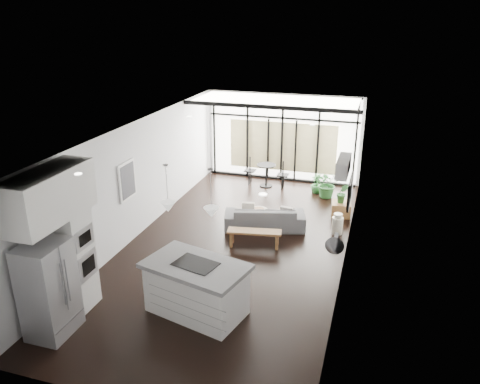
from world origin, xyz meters
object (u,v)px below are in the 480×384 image
Objects in this scene: console_bench at (254,238)px; pouf at (259,216)px; fridge at (49,290)px; island at (197,288)px; milk_can at (337,224)px; tv at (350,191)px; sofa at (265,214)px.

pouf is (-0.24, 1.32, -0.01)m from console_bench.
island is at bearing 30.41° from fridge.
milk_can is 1.12m from tv.
pouf is 2.58m from tv.
milk_can is (4.24, 5.30, -0.58)m from fridge.
island is at bearing -91.05° from pouf.
tv is (2.05, 0.90, 1.10)m from console_bench.
tv is at bearing -10.31° from pouf.
console_bench is at bearing -156.21° from tv.
sofa is 4.33× the size of pouf.
pouf is (-0.23, 0.27, -0.21)m from sofa.
pouf is 2.04m from milk_can.
pouf is (0.08, 4.11, -0.31)m from island.
fridge is at bearing -112.39° from pouf.
sofa is 3.77× the size of milk_can.
milk_can is at bearing 51.33° from fridge.
fridge is at bearing 49.10° from sofa.
milk_can reaches higher than console_bench.
milk_can is at bearing 24.79° from console_bench.
milk_can reaches higher than pouf.
island is 4.57m from milk_can.
sofa reaches higher than pouf.
fridge is 3.61× the size of pouf.
tv reaches higher than console_bench.
fridge is 1.34× the size of console_bench.
tv reaches higher than sofa.
fridge is (-2.14, -1.25, 0.35)m from island.
island is 4.13m from pouf.
console_bench is 2.49m from tv.
sofa is at bearing 175.88° from tv.
fridge is at bearing -135.28° from island.
pouf is at bearing 103.26° from island.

